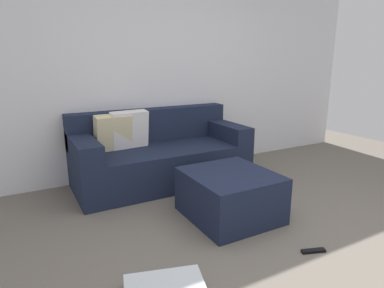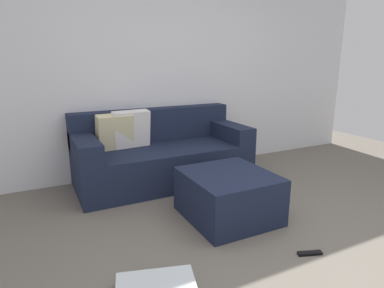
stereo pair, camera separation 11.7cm
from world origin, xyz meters
name	(u,v)px [view 1 (the left image)]	position (x,y,z in m)	size (l,w,h in m)	color
ground_plane	(299,260)	(0.00, 0.00, 0.00)	(8.15, 8.15, 0.00)	#6B6359
wall_back	(162,75)	(0.00, 2.45, 1.25)	(6.27, 0.10, 2.49)	silver
couch_sectional	(159,155)	(-0.26, 2.02, 0.33)	(2.03, 0.89, 0.88)	#192138
ottoman	(230,195)	(-0.04, 0.84, 0.22)	(0.75, 0.80, 0.43)	#192138
remote_near_ottoman	(313,251)	(0.18, 0.02, 0.01)	(0.19, 0.04, 0.02)	black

